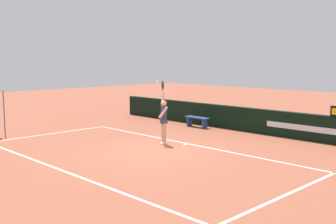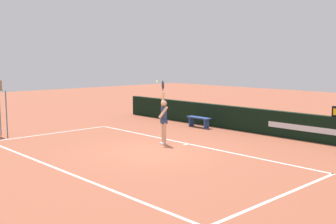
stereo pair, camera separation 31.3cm
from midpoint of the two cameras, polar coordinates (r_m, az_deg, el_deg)
ground_plane at (r=14.54m, az=-2.57°, el=-5.49°), size 60.00×60.00×0.00m
court_lines at (r=13.98m, az=-5.32°, el=-6.04°), size 11.48×5.54×0.00m
back_wall at (r=18.69m, az=10.61°, el=-1.06°), size 16.45×0.30×1.08m
tennis_player at (r=15.51m, az=-1.19°, el=-0.86°), size 0.47×0.44×2.46m
tennis_ball at (r=15.18m, az=-2.17°, el=4.26°), size 0.07×0.07×0.07m
courtside_bench_near at (r=19.59m, az=3.61°, el=-1.07°), size 1.30×0.37×0.49m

